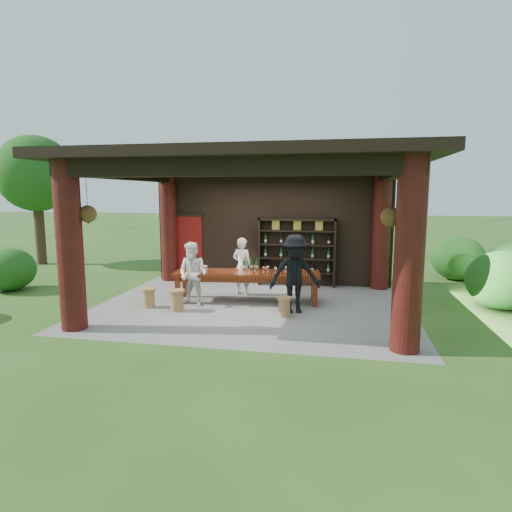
% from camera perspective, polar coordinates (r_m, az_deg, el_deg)
% --- Properties ---
extents(ground, '(90.00, 90.00, 0.00)m').
position_cam_1_polar(ground, '(10.36, -0.43, -6.62)').
color(ground, '#2D5119').
rests_on(ground, ground).
extents(pavilion, '(7.50, 6.00, 3.60)m').
position_cam_1_polar(pavilion, '(10.44, -0.04, 5.35)').
color(pavilion, slate).
rests_on(pavilion, ground).
extents(wine_shelf, '(2.23, 0.34, 1.96)m').
position_cam_1_polar(wine_shelf, '(12.43, 5.45, 0.51)').
color(wine_shelf, black).
rests_on(wine_shelf, ground).
extents(tasting_table, '(3.64, 1.29, 0.75)m').
position_cam_1_polar(tasting_table, '(10.61, -1.20, -2.74)').
color(tasting_table, '#50130B').
rests_on(tasting_table, ground).
extents(stool_near_left, '(0.38, 0.38, 0.50)m').
position_cam_1_polar(stool_near_left, '(10.01, -10.51, -5.75)').
color(stool_near_left, olive).
rests_on(stool_near_left, ground).
extents(stool_near_right, '(0.33, 0.33, 0.43)m').
position_cam_1_polar(stool_near_right, '(9.45, 3.79, -6.68)').
color(stool_near_right, olive).
rests_on(stool_near_right, ground).
extents(stool_far_left, '(0.35, 0.35, 0.45)m').
position_cam_1_polar(stool_far_left, '(10.47, -14.10, -5.36)').
color(stool_far_left, olive).
rests_on(stool_far_left, ground).
extents(host, '(0.64, 0.52, 1.53)m').
position_cam_1_polar(host, '(11.32, -1.85, -1.37)').
color(host, white).
rests_on(host, ground).
extents(guest_woman, '(0.84, 0.71, 1.53)m').
position_cam_1_polar(guest_woman, '(10.36, -8.40, -2.38)').
color(guest_woman, white).
rests_on(guest_woman, ground).
extents(guest_man, '(1.29, 0.96, 1.77)m').
position_cam_1_polar(guest_man, '(9.63, 5.18, -2.41)').
color(guest_man, black).
rests_on(guest_man, ground).
extents(table_bottles, '(0.39, 0.15, 0.31)m').
position_cam_1_polar(table_bottles, '(10.88, -0.71, -1.02)').
color(table_bottles, '#194C1E').
rests_on(table_bottles, tasting_table).
extents(table_glasses, '(0.99, 0.29, 0.15)m').
position_cam_1_polar(table_glasses, '(10.55, 2.26, -1.76)').
color(table_glasses, silver).
rests_on(table_glasses, tasting_table).
extents(napkin_basket, '(0.28, 0.21, 0.14)m').
position_cam_1_polar(napkin_basket, '(10.75, -7.26, -1.66)').
color(napkin_basket, '#BF6672').
rests_on(napkin_basket, tasting_table).
extents(shrubs, '(15.29, 8.22, 1.36)m').
position_cam_1_polar(shrubs, '(11.28, 15.65, -2.86)').
color(shrubs, '#194C14').
rests_on(shrubs, ground).
extents(trees, '(21.76, 9.82, 4.80)m').
position_cam_1_polar(trees, '(11.36, 18.35, 11.42)').
color(trees, '#3F2819').
rests_on(trees, ground).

